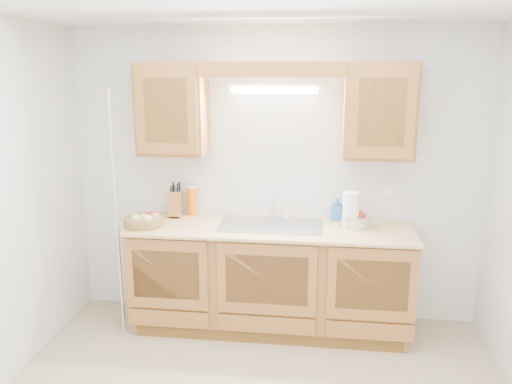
# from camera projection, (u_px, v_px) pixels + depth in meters

# --- Properties ---
(room) EXTENTS (3.52, 3.50, 2.50)m
(room) POSITION_uv_depth(u_px,v_px,m) (251.00, 229.00, 2.83)
(room) COLOR tan
(room) RESTS_ON ground
(base_cabinets) EXTENTS (2.20, 0.60, 0.86)m
(base_cabinets) POSITION_uv_depth(u_px,v_px,m) (270.00, 278.00, 4.18)
(base_cabinets) COLOR #9F662E
(base_cabinets) RESTS_ON ground
(countertop) EXTENTS (2.30, 0.63, 0.04)m
(countertop) POSITION_uv_depth(u_px,v_px,m) (271.00, 229.00, 4.06)
(countertop) COLOR tan
(countertop) RESTS_ON base_cabinets
(upper_cabinet_left) EXTENTS (0.55, 0.33, 0.75)m
(upper_cabinet_left) POSITION_uv_depth(u_px,v_px,m) (173.00, 109.00, 4.09)
(upper_cabinet_left) COLOR #9F662E
(upper_cabinet_left) RESTS_ON room
(upper_cabinet_right) EXTENTS (0.55, 0.33, 0.75)m
(upper_cabinet_right) POSITION_uv_depth(u_px,v_px,m) (379.00, 111.00, 3.89)
(upper_cabinet_right) COLOR #9F662E
(upper_cabinet_right) RESTS_ON room
(valance) EXTENTS (2.20, 0.05, 0.12)m
(valance) POSITION_uv_depth(u_px,v_px,m) (272.00, 70.00, 3.78)
(valance) COLOR #9F662E
(valance) RESTS_ON room
(fluorescent_fixture) EXTENTS (0.76, 0.08, 0.08)m
(fluorescent_fixture) POSITION_uv_depth(u_px,v_px,m) (274.00, 88.00, 4.03)
(fluorescent_fixture) COLOR white
(fluorescent_fixture) RESTS_ON room
(sink) EXTENTS (0.84, 0.46, 0.36)m
(sink) POSITION_uv_depth(u_px,v_px,m) (271.00, 234.00, 4.09)
(sink) COLOR #9E9EA3
(sink) RESTS_ON countertop
(wire_shelf_pole) EXTENTS (0.03, 0.03, 2.00)m
(wire_shelf_pole) POSITION_uv_depth(u_px,v_px,m) (117.00, 218.00, 3.94)
(wire_shelf_pole) COLOR silver
(wire_shelf_pole) RESTS_ON ground
(outlet_plate) EXTENTS (0.08, 0.01, 0.12)m
(outlet_plate) POSITION_uv_depth(u_px,v_px,m) (387.00, 191.00, 4.18)
(outlet_plate) COLOR white
(outlet_plate) RESTS_ON room
(fruit_basket) EXTENTS (0.41, 0.41, 0.10)m
(fruit_basket) POSITION_uv_depth(u_px,v_px,m) (144.00, 220.00, 4.07)
(fruit_basket) COLOR olive
(fruit_basket) RESTS_ON countertop
(knife_block) EXTENTS (0.12, 0.18, 0.31)m
(knife_block) POSITION_uv_depth(u_px,v_px,m) (175.00, 204.00, 4.32)
(knife_block) COLOR #9F662E
(knife_block) RESTS_ON countertop
(orange_canister) EXTENTS (0.11, 0.11, 0.26)m
(orange_canister) POSITION_uv_depth(u_px,v_px,m) (192.00, 201.00, 4.36)
(orange_canister) COLOR orange
(orange_canister) RESTS_ON countertop
(soap_bottle) EXTENTS (0.11, 0.11, 0.19)m
(soap_bottle) POSITION_uv_depth(u_px,v_px,m) (337.00, 209.00, 4.22)
(soap_bottle) COLOR blue
(soap_bottle) RESTS_ON countertop
(sponge) EXTENTS (0.11, 0.08, 0.02)m
(sponge) POSITION_uv_depth(u_px,v_px,m) (337.00, 219.00, 4.24)
(sponge) COLOR #CC333F
(sponge) RESTS_ON countertop
(paper_towel) EXTENTS (0.16, 0.16, 0.34)m
(paper_towel) POSITION_uv_depth(u_px,v_px,m) (351.00, 210.00, 4.00)
(paper_towel) COLOR silver
(paper_towel) RESTS_ON countertop
(apple_bowl) EXTENTS (0.33, 0.33, 0.13)m
(apple_bowl) POSITION_uv_depth(u_px,v_px,m) (357.00, 220.00, 4.04)
(apple_bowl) COLOR silver
(apple_bowl) RESTS_ON countertop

